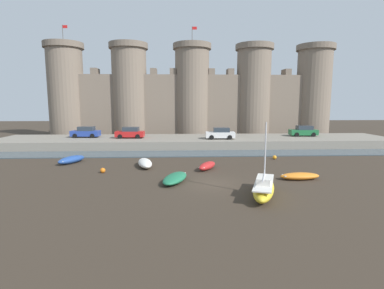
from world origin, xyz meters
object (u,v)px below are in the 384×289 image
(car_quay_centre_west, at_px, (130,133))
(car_quay_east, at_px, (304,131))
(mooring_buoy_near_shore, at_px, (103,170))
(car_quay_west, at_px, (220,133))
(car_quay_centre_east, at_px, (86,132))
(sailboat_midflat_left, at_px, (264,188))
(rowboat_midflat_centre, at_px, (300,176))
(mooring_buoy_off_centre, at_px, (275,157))
(rowboat_near_channel_right, at_px, (71,159))
(rowboat_near_channel_left, at_px, (145,163))
(rowboat_midflat_right, at_px, (175,178))
(rowboat_foreground_left, at_px, (207,166))

(car_quay_centre_west, xyz_separation_m, car_quay_east, (26.27, 1.21, 0.00))
(mooring_buoy_near_shore, bearing_deg, car_quay_west, 49.14)
(car_quay_centre_west, height_order, car_quay_centre_east, same)
(sailboat_midflat_left, bearing_deg, rowboat_midflat_centre, 45.03)
(mooring_buoy_off_centre, bearing_deg, sailboat_midflat_left, -110.94)
(car_quay_centre_west, bearing_deg, mooring_buoy_off_centre, -31.42)
(sailboat_midflat_left, xyz_separation_m, car_quay_east, (13.42, 25.30, 1.38))
(rowboat_near_channel_right, distance_m, car_quay_west, 20.25)
(rowboat_near_channel_left, bearing_deg, rowboat_midflat_right, -62.48)
(rowboat_near_channel_right, height_order, mooring_buoy_near_shore, rowboat_near_channel_right)
(sailboat_midflat_left, distance_m, mooring_buoy_near_shore, 14.79)
(rowboat_foreground_left, xyz_separation_m, rowboat_near_channel_left, (-6.10, 1.47, 0.02))
(mooring_buoy_near_shore, xyz_separation_m, car_quay_centre_east, (-6.80, 17.78, 1.75))
(car_quay_centre_east, xyz_separation_m, car_quay_east, (33.00, 0.07, 0.00))
(rowboat_foreground_left, xyz_separation_m, car_quay_centre_east, (-16.49, 16.85, 1.61))
(rowboat_foreground_left, distance_m, car_quay_centre_west, 18.56)
(mooring_buoy_near_shore, xyz_separation_m, mooring_buoy_off_centre, (17.81, 5.72, -0.01))
(mooring_buoy_near_shore, distance_m, car_quay_west, 19.84)
(rowboat_foreground_left, xyz_separation_m, car_quay_west, (3.24, 14.02, 1.61))
(rowboat_near_channel_right, height_order, car_quay_west, car_quay_west)
(mooring_buoy_off_centre, distance_m, car_quay_centre_west, 21.03)
(rowboat_near_channel_left, distance_m, car_quay_centre_east, 18.63)
(car_quay_centre_east, bearing_deg, car_quay_east, 0.12)
(mooring_buoy_near_shore, distance_m, car_quay_centre_east, 19.12)
(sailboat_midflat_left, bearing_deg, mooring_buoy_off_centre, 69.06)
(sailboat_midflat_left, distance_m, car_quay_west, 22.44)
(rowboat_foreground_left, xyz_separation_m, rowboat_midflat_centre, (7.38, -4.08, -0.07))
(sailboat_midflat_left, xyz_separation_m, rowboat_near_channel_right, (-17.16, 12.03, -0.20))
(rowboat_near_channel_left, distance_m, rowboat_midflat_centre, 14.58)
(rowboat_midflat_right, distance_m, car_quay_east, 28.97)
(rowboat_near_channel_left, distance_m, car_quay_centre_west, 14.79)
(rowboat_near_channel_right, bearing_deg, rowboat_foreground_left, -14.51)
(rowboat_midflat_centre, relative_size, rowboat_midflat_right, 0.81)
(rowboat_foreground_left, distance_m, car_quay_east, 23.69)
(sailboat_midflat_left, xyz_separation_m, car_quay_centre_west, (-12.84, 24.09, 1.38))
(sailboat_midflat_left, bearing_deg, car_quay_east, 62.05)
(rowboat_near_channel_left, xyz_separation_m, mooring_buoy_near_shore, (-3.59, -2.40, -0.17))
(car_quay_west, bearing_deg, rowboat_near_channel_right, -149.08)
(rowboat_midflat_centre, bearing_deg, car_quay_centre_east, 138.74)
(mooring_buoy_near_shore, bearing_deg, rowboat_foreground_left, 5.48)
(rowboat_foreground_left, bearing_deg, car_quay_west, 76.97)
(rowboat_near_channel_left, height_order, car_quay_centre_east, car_quay_centre_east)
(rowboat_near_channel_right, distance_m, mooring_buoy_off_centre, 22.23)
(rowboat_foreground_left, height_order, car_quay_west, car_quay_west)
(rowboat_near_channel_right, xyz_separation_m, mooring_buoy_off_centre, (22.20, 1.14, -0.17))
(car_quay_centre_west, bearing_deg, car_quay_centre_east, 170.39)
(rowboat_midflat_right, relative_size, car_quay_centre_east, 1.01)
(sailboat_midflat_left, height_order, mooring_buoy_near_shore, sailboat_midflat_left)
(rowboat_midflat_centre, height_order, rowboat_midflat_right, rowboat_midflat_right)
(rowboat_near_channel_left, height_order, car_quay_east, car_quay_east)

